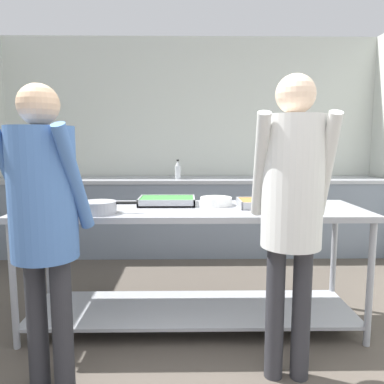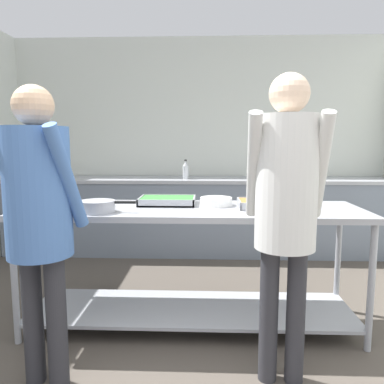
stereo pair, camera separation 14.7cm
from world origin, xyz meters
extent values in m
cube|color=silver|center=(0.00, 3.72, 1.32)|extent=(4.79, 0.06, 2.65)
cube|color=slate|center=(0.00, 3.35, 0.44)|extent=(4.63, 0.62, 0.87)
cube|color=#9EA0A8|center=(0.00, 3.35, 0.89)|extent=(4.63, 0.65, 0.04)
cube|color=black|center=(0.69, 3.35, 0.90)|extent=(0.55, 0.43, 0.02)
cube|color=#9EA0A8|center=(-0.01, 1.47, 0.86)|extent=(2.41, 0.71, 0.04)
cube|color=#9EA0A8|center=(-0.01, 1.47, 0.12)|extent=(2.33, 0.63, 0.02)
cylinder|color=#9EA0A8|center=(-1.16, 1.17, 0.42)|extent=(0.04, 0.04, 0.84)
cylinder|color=#9EA0A8|center=(1.15, 1.17, 0.42)|extent=(0.04, 0.04, 0.84)
cylinder|color=#9EA0A8|center=(-1.16, 1.77, 0.42)|extent=(0.04, 0.04, 0.84)
cylinder|color=#9EA0A8|center=(1.15, 1.77, 0.42)|extent=(0.04, 0.04, 0.84)
cylinder|color=#9EA0A8|center=(-0.63, 1.27, 0.92)|extent=(0.24, 0.24, 0.08)
cylinder|color=beige|center=(-0.63, 1.27, 0.95)|extent=(0.21, 0.21, 0.01)
cylinder|color=black|center=(-0.44, 1.27, 0.95)|extent=(0.14, 0.02, 0.02)
cube|color=#9EA0A8|center=(-0.19, 1.62, 0.88)|extent=(0.42, 0.30, 0.01)
cube|color=#387A38|center=(-0.19, 1.62, 0.91)|extent=(0.39, 0.28, 0.04)
cube|color=#9EA0A8|center=(-0.19, 1.48, 0.91)|extent=(0.42, 0.01, 0.05)
cube|color=#9EA0A8|center=(-0.19, 1.77, 0.91)|extent=(0.42, 0.01, 0.05)
cube|color=#9EA0A8|center=(-0.40, 1.62, 0.91)|extent=(0.01, 0.30, 0.05)
cube|color=#9EA0A8|center=(0.01, 1.62, 0.91)|extent=(0.01, 0.30, 0.05)
cylinder|color=white|center=(0.17, 1.58, 0.88)|extent=(0.24, 0.24, 0.01)
cylinder|color=white|center=(0.17, 1.58, 0.90)|extent=(0.24, 0.24, 0.01)
cylinder|color=white|center=(0.17, 1.58, 0.91)|extent=(0.24, 0.24, 0.01)
cylinder|color=white|center=(0.17, 1.58, 0.92)|extent=(0.24, 0.24, 0.01)
cylinder|color=white|center=(0.17, 1.58, 0.93)|extent=(0.23, 0.23, 0.01)
cube|color=#9EA0A8|center=(0.56, 1.50, 0.88)|extent=(0.47, 0.29, 0.01)
cube|color=#9E6B33|center=(0.56, 1.50, 0.91)|extent=(0.45, 0.26, 0.04)
cube|color=#9EA0A8|center=(0.56, 1.36, 0.91)|extent=(0.47, 0.01, 0.05)
cube|color=#9EA0A8|center=(0.56, 1.64, 0.91)|extent=(0.47, 0.01, 0.05)
cube|color=#9EA0A8|center=(0.33, 1.50, 0.91)|extent=(0.01, 0.29, 0.05)
cube|color=#9EA0A8|center=(0.79, 1.50, 0.91)|extent=(0.01, 0.29, 0.05)
cylinder|color=#2D2D33|center=(0.45, 0.85, 0.39)|extent=(0.10, 0.10, 0.77)
cylinder|color=#2D2D33|center=(0.60, 0.83, 0.39)|extent=(0.10, 0.10, 0.77)
cylinder|color=silver|center=(0.35, 0.86, 1.21)|extent=(0.10, 0.32, 0.58)
cylinder|color=silver|center=(0.70, 0.83, 1.21)|extent=(0.10, 0.32, 0.58)
cylinder|color=silver|center=(0.52, 0.84, 1.13)|extent=(0.33, 0.33, 0.71)
sphere|color=beige|center=(0.52, 0.84, 1.59)|extent=(0.21, 0.21, 0.21)
cylinder|color=#2D2D33|center=(-0.86, 0.78, 0.37)|extent=(0.11, 0.11, 0.74)
cylinder|color=#2D2D33|center=(-0.71, 0.74, 0.37)|extent=(0.11, 0.11, 0.74)
cylinder|color=#4770B2|center=(-0.96, 0.80, 1.16)|extent=(0.14, 0.32, 0.55)
cylinder|color=#4770B2|center=(-0.61, 0.72, 1.16)|extent=(0.14, 0.32, 0.55)
cylinder|color=#4770B2|center=(-0.78, 0.76, 1.08)|extent=(0.34, 0.34, 0.68)
sphere|color=tan|center=(-0.78, 0.76, 1.52)|extent=(0.21, 0.21, 0.21)
cylinder|color=silver|center=(-0.15, 3.25, 0.99)|extent=(0.07, 0.07, 0.15)
cone|color=silver|center=(-0.15, 3.25, 1.10)|extent=(0.06, 0.06, 0.06)
cylinder|color=black|center=(-0.15, 3.25, 1.13)|extent=(0.03, 0.03, 0.02)
camera|label=1|loc=(-0.05, -1.15, 1.33)|focal=35.00mm
camera|label=2|loc=(0.10, -1.15, 1.33)|focal=35.00mm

